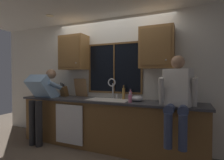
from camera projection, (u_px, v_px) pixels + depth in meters
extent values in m
cube|color=silver|center=(113.00, 80.00, 3.66)|extent=(5.92, 0.12, 2.55)
cylinder|color=#FFEAB2|center=(50.00, 16.00, 3.44)|extent=(0.14, 0.14, 0.01)
cube|color=black|center=(114.00, 68.00, 3.56)|extent=(1.10, 0.02, 0.95)
cube|color=brown|center=(114.00, 44.00, 3.54)|extent=(1.17, 0.02, 0.04)
cube|color=brown|center=(114.00, 92.00, 3.57)|extent=(1.17, 0.02, 0.04)
cube|color=brown|center=(90.00, 69.00, 3.78)|extent=(0.03, 0.02, 0.95)
cube|color=brown|center=(142.00, 68.00, 3.33)|extent=(0.03, 0.02, 0.95)
cube|color=brown|center=(114.00, 68.00, 3.55)|extent=(0.02, 0.02, 0.95)
cube|color=brown|center=(105.00, 124.00, 3.36)|extent=(3.52, 0.58, 0.88)
cube|color=#38383D|center=(105.00, 101.00, 3.33)|extent=(3.58, 0.62, 0.04)
cube|color=white|center=(69.00, 124.00, 3.31)|extent=(0.60, 0.02, 0.74)
cube|color=olive|center=(74.00, 53.00, 3.76)|extent=(0.58, 0.33, 0.72)
cube|color=brown|center=(69.00, 52.00, 3.60)|extent=(0.50, 0.01, 0.62)
sphere|color=#B2B2B7|center=(76.00, 63.00, 3.53)|extent=(0.02, 0.02, 0.02)
cube|color=olive|center=(157.00, 48.00, 3.07)|extent=(0.58, 0.33, 0.72)
cube|color=brown|center=(155.00, 46.00, 2.91)|extent=(0.50, 0.01, 0.62)
sphere|color=#B2B2B7|center=(166.00, 60.00, 2.84)|extent=(0.02, 0.02, 0.02)
cube|color=white|center=(108.00, 100.00, 3.31)|extent=(0.80, 0.46, 0.02)
cube|color=beige|center=(99.00, 105.00, 3.40)|extent=(0.36, 0.42, 0.20)
cube|color=beige|center=(118.00, 106.00, 3.24)|extent=(0.36, 0.42, 0.20)
cube|color=white|center=(108.00, 105.00, 3.32)|extent=(0.04, 0.42, 0.20)
cylinder|color=silver|center=(113.00, 91.00, 3.51)|extent=(0.03, 0.03, 0.30)
torus|color=silver|center=(112.00, 82.00, 3.45)|extent=(0.16, 0.02, 0.16)
cylinder|color=silver|center=(117.00, 96.00, 3.48)|extent=(0.03, 0.03, 0.09)
cylinder|color=#262628|center=(32.00, 123.00, 3.48)|extent=(0.13, 0.13, 0.88)
cylinder|color=#262628|center=(39.00, 124.00, 3.41)|extent=(0.13, 0.13, 0.88)
cube|color=#8CB2DB|center=(42.00, 89.00, 3.59)|extent=(0.44, 0.54, 0.59)
sphere|color=#A57A5B|center=(51.00, 74.00, 3.82)|extent=(0.21, 0.21, 0.21)
cylinder|color=#8CB2DB|center=(41.00, 86.00, 3.84)|extent=(0.09, 0.52, 0.26)
cylinder|color=#8CB2DB|center=(57.00, 86.00, 3.67)|extent=(0.09, 0.52, 0.26)
cylinder|color=#384260|center=(170.00, 109.00, 2.51)|extent=(0.14, 0.43, 0.16)
cylinder|color=#384260|center=(183.00, 110.00, 2.43)|extent=(0.14, 0.43, 0.16)
cylinder|color=#384260|center=(168.00, 131.00, 2.31)|extent=(0.11, 0.11, 0.46)
cylinder|color=#384260|center=(183.00, 133.00, 2.24)|extent=(0.11, 0.11, 0.46)
cube|color=beige|center=(178.00, 87.00, 2.66)|extent=(0.45, 0.33, 0.56)
sphere|color=#A57A5B|center=(178.00, 62.00, 2.65)|extent=(0.20, 0.20, 0.20)
cylinder|color=beige|center=(161.00, 92.00, 2.71)|extent=(0.08, 0.20, 0.47)
cylinder|color=beige|center=(194.00, 93.00, 2.53)|extent=(0.08, 0.20, 0.47)
cube|color=brown|center=(64.00, 92.00, 3.81)|extent=(0.12, 0.18, 0.25)
cylinder|color=black|center=(61.00, 85.00, 3.77)|extent=(0.02, 0.05, 0.09)
cylinder|color=black|center=(62.00, 85.00, 3.76)|extent=(0.02, 0.04, 0.08)
cylinder|color=black|center=(64.00, 85.00, 3.75)|extent=(0.02, 0.04, 0.06)
cube|color=#997047|center=(81.00, 88.00, 3.80)|extent=(0.29, 0.10, 0.39)
ellipsoid|color=#B7B7BC|center=(137.00, 99.00, 3.10)|extent=(0.22, 0.22, 0.11)
cylinder|color=pink|center=(130.00, 99.00, 2.99)|extent=(0.06, 0.06, 0.13)
cylinder|color=silver|center=(130.00, 94.00, 2.99)|extent=(0.02, 0.02, 0.04)
cylinder|color=silver|center=(130.00, 92.00, 2.97)|extent=(0.01, 0.04, 0.01)
cylinder|color=olive|center=(124.00, 94.00, 3.40)|extent=(0.06, 0.06, 0.21)
cylinder|color=brown|center=(124.00, 87.00, 3.40)|extent=(0.03, 0.03, 0.05)
cylinder|color=black|center=(124.00, 85.00, 3.40)|extent=(0.03, 0.03, 0.01)
cylinder|color=pink|center=(130.00, 96.00, 3.35)|extent=(0.06, 0.06, 0.15)
cylinder|color=#AD5B7A|center=(130.00, 91.00, 3.34)|extent=(0.03, 0.03, 0.04)
cylinder|color=black|center=(130.00, 89.00, 3.34)|extent=(0.03, 0.03, 0.01)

